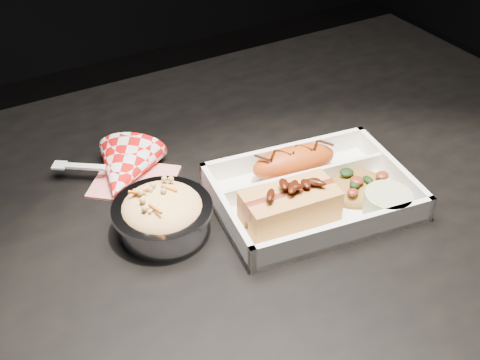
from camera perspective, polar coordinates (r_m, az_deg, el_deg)
name	(u,v)px	position (r m, az deg, el deg)	size (l,w,h in m)	color
dining_table	(244,249)	(0.86, 0.37, -6.54)	(1.20, 0.80, 0.75)	black
food_tray	(311,196)	(0.80, 6.78, -1.53)	(0.27, 0.21, 0.04)	white
fried_pastry	(294,162)	(0.82, 5.13, 1.73)	(0.12, 0.05, 0.04)	#BD4712
hotdog	(290,203)	(0.75, 4.77, -2.17)	(0.12, 0.07, 0.06)	#CC8E45
fried_rice_mound	(360,182)	(0.81, 11.32, -0.20)	(0.09, 0.07, 0.03)	olive
cupcake_liner	(387,203)	(0.78, 13.79, -2.17)	(0.06, 0.06, 0.03)	#A6B98B
foil_coleslaw_cup	(163,213)	(0.74, -7.36, -3.12)	(0.12, 0.12, 0.07)	silver
napkin_fork	(124,171)	(0.84, -10.94, 0.83)	(0.17, 0.15, 0.10)	red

